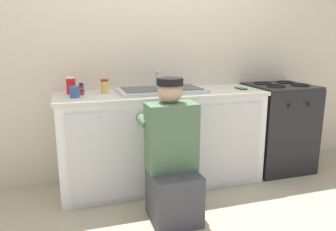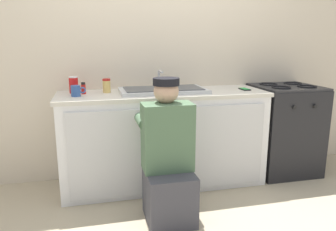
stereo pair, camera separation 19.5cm
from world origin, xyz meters
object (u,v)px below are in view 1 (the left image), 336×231
Objects in this scene: sink_double_basin at (162,90)px; cell_phone at (241,88)px; condiment_jar at (105,86)px; coffee_mug at (75,92)px; spice_bottle_red at (82,89)px; stove_range at (277,127)px; soda_cup_red at (71,86)px; plumber_person at (172,162)px.

sink_double_basin is 5.71× the size of cell_phone.
condiment_jar is 0.91× the size of cell_phone.
sink_double_basin is 6.35× the size of coffee_mug.
sink_double_basin is at bearing 5.12° from coffee_mug.
spice_bottle_red is (0.06, 0.12, 0.00)m from coffee_mug.
condiment_jar is at bearing 7.80° from spice_bottle_red.
coffee_mug is (-2.08, -0.07, 0.49)m from stove_range.
spice_bottle_red is at bearing 178.48° from stove_range.
sink_double_basin is 0.86× the size of stove_range.
sink_double_basin is at bearing 179.90° from stove_range.
sink_double_basin is 5.26× the size of soda_cup_red.
stove_range is 2.17m from soda_cup_red.
stove_range is 7.42× the size of coffee_mug.
condiment_jar reaches higher than stove_range.
soda_cup_red is 1.09× the size of cell_phone.
soda_cup_red reaches higher than spice_bottle_red.
soda_cup_red is at bearing 171.26° from sink_double_basin.
stove_range is 8.90× the size of spice_bottle_red.
plumber_person reaches higher than spice_bottle_red.
coffee_mug is at bearing -150.73° from condiment_jar.
condiment_jar is at bearing 29.27° from coffee_mug.
condiment_jar is 1.02× the size of coffee_mug.
condiment_jar is 0.31m from coffee_mug.
coffee_mug reaches higher than stove_range.
sink_double_basin is at bearing -8.74° from soda_cup_red.
stove_range is 1.88m from condiment_jar.
soda_cup_red is at bearing 139.88° from spice_bottle_red.
stove_range is 1.55m from plumber_person.
plumber_person reaches higher than sink_double_basin.
sink_double_basin reaches higher than soda_cup_red.
coffee_mug is (0.03, -0.19, -0.03)m from soda_cup_red.
sink_double_basin is 0.72m from spice_bottle_red.
plumber_person reaches higher than stove_range.
cell_phone is 1.53m from spice_bottle_red.
plumber_person is 7.26× the size of soda_cup_red.
soda_cup_red is at bearing 176.58° from stove_range.
spice_bottle_red reaches higher than stove_range.
condiment_jar is (-0.41, 0.73, 0.51)m from plumber_person.
spice_bottle_red is (-2.02, 0.05, 0.49)m from stove_range.
spice_bottle_red is at bearing 131.10° from plumber_person.
soda_cup_red is at bearing 171.41° from condiment_jar.
stove_range is 2.14m from coffee_mug.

